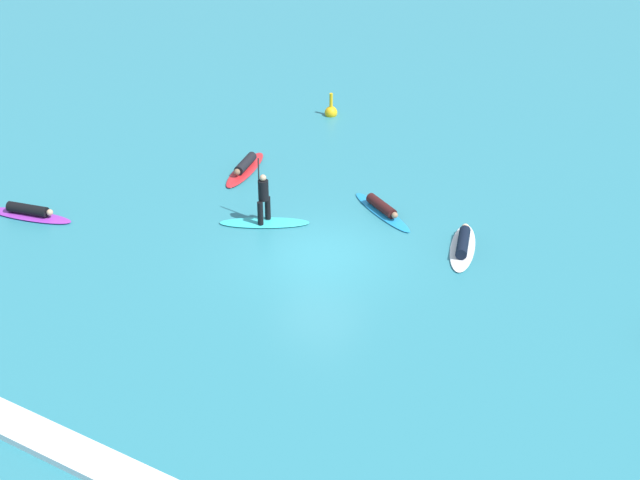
# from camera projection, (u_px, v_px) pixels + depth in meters

# --- Properties ---
(ground_plane) EXTENTS (120.00, 120.00, 0.00)m
(ground_plane) POSITION_uv_depth(u_px,v_px,m) (320.00, 255.00, 27.47)
(ground_plane) COLOR teal
(ground_plane) RESTS_ON ground
(surfer_on_red_board) EXTENTS (1.35, 3.11, 0.44)m
(surfer_on_red_board) POSITION_uv_depth(u_px,v_px,m) (245.00, 167.00, 32.43)
(surfer_on_red_board) COLOR red
(surfer_on_red_board) RESTS_ON ground_plane
(surfer_on_blue_board) EXTENTS (2.96, 2.04, 0.41)m
(surfer_on_blue_board) POSITION_uv_depth(u_px,v_px,m) (382.00, 209.00, 29.69)
(surfer_on_blue_board) COLOR #1E8CD1
(surfer_on_blue_board) RESTS_ON ground_plane
(surfer_on_white_board) EXTENTS (1.61, 2.99, 0.43)m
(surfer_on_white_board) POSITION_uv_depth(u_px,v_px,m) (463.00, 244.00, 27.69)
(surfer_on_white_board) COLOR white
(surfer_on_white_board) RESTS_ON ground_plane
(surfer_on_purple_board) EXTENTS (3.05, 1.31, 0.43)m
(surfer_on_purple_board) POSITION_uv_depth(u_px,v_px,m) (30.00, 213.00, 29.46)
(surfer_on_purple_board) COLOR purple
(surfer_on_purple_board) RESTS_ON ground_plane
(surfer_on_teal_board) EXTENTS (2.82, 2.07, 2.13)m
(surfer_on_teal_board) POSITION_uv_depth(u_px,v_px,m) (264.00, 211.00, 28.92)
(surfer_on_teal_board) COLOR #33C6CC
(surfer_on_teal_board) RESTS_ON ground_plane
(marker_buoy) EXTENTS (0.51, 0.51, 1.06)m
(marker_buoy) POSITION_uv_depth(u_px,v_px,m) (331.00, 112.00, 36.90)
(marker_buoy) COLOR yellow
(marker_buoy) RESTS_ON ground_plane
(wave_crest) EXTENTS (15.87, 0.90, 0.18)m
(wave_crest) POSITION_uv_depth(u_px,v_px,m) (82.00, 457.00, 19.86)
(wave_crest) COLOR white
(wave_crest) RESTS_ON ground_plane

